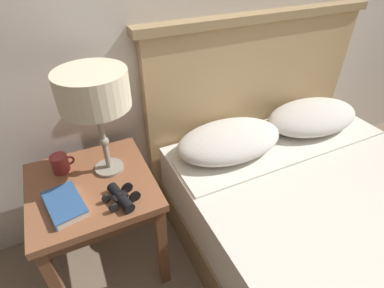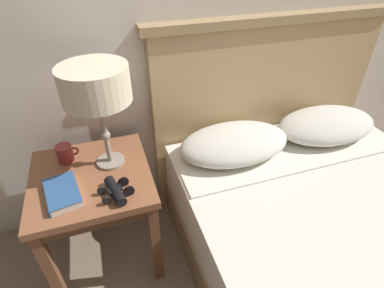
{
  "view_description": "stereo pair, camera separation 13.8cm",
  "coord_description": "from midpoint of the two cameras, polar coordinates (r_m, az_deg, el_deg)",
  "views": [
    {
      "loc": [
        -0.59,
        -0.29,
        1.48
      ],
      "look_at": [
        -0.11,
        0.71,
        0.67
      ],
      "focal_mm": 28.0,
      "sensor_mm": 36.0,
      "label": 1
    },
    {
      "loc": [
        -0.46,
        -0.35,
        1.48
      ],
      "look_at": [
        -0.11,
        0.71,
        0.67
      ],
      "focal_mm": 28.0,
      "sensor_mm": 36.0,
      "label": 2
    }
  ],
  "objects": [
    {
      "name": "bed",
      "position": [
        1.64,
        30.08,
        -18.15
      ],
      "size": [
        1.44,
        1.96,
        1.12
      ],
      "color": "olive",
      "rests_on": "ground_plane"
    },
    {
      "name": "coffee_mug",
      "position": [
        1.51,
        -20.66,
        -1.79
      ],
      "size": [
        0.1,
        0.08,
        0.08
      ],
      "color": "#993333",
      "rests_on": "nightstand"
    },
    {
      "name": "binoculars_pair",
      "position": [
        1.28,
        -11.38,
        -8.84
      ],
      "size": [
        0.15,
        0.16,
        0.05
      ],
      "color": "black",
      "rests_on": "nightstand"
    },
    {
      "name": "nightstand",
      "position": [
        1.47,
        -15.7,
        -8.16
      ],
      "size": [
        0.53,
        0.53,
        0.57
      ],
      "color": "brown",
      "rests_on": "ground_plane"
    },
    {
      "name": "table_lamp",
      "position": [
        1.26,
        -14.93,
        10.38
      ],
      "size": [
        0.28,
        0.28,
        0.48
      ],
      "color": "gray",
      "rests_on": "nightstand"
    },
    {
      "name": "book_on_nightstand",
      "position": [
        1.34,
        -20.89,
        -8.79
      ],
      "size": [
        0.17,
        0.23,
        0.03
      ],
      "color": "silver",
      "rests_on": "nightstand"
    }
  ]
}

